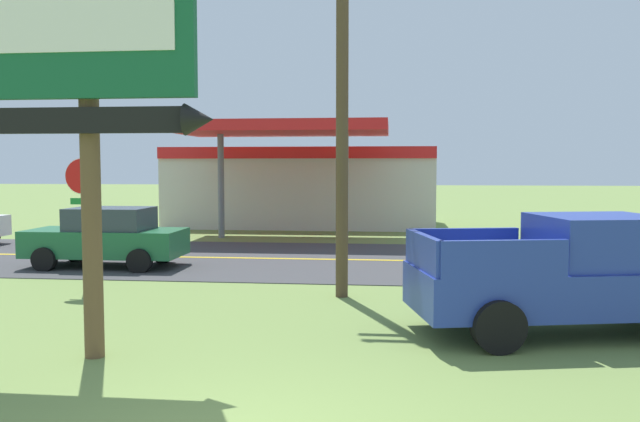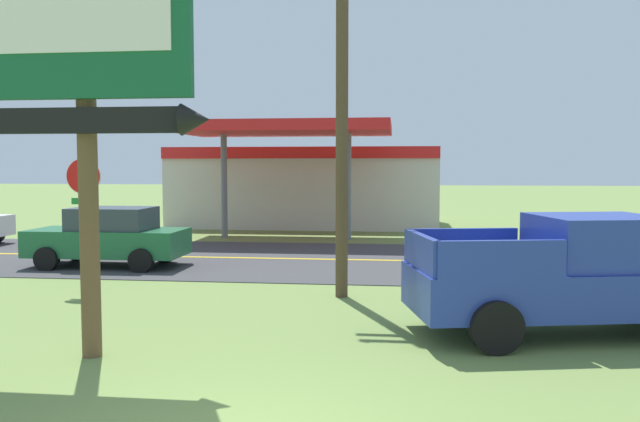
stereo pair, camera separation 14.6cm
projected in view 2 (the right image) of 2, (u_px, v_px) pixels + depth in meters
The scene contains 8 objects.
road_asphalt at pixel (340, 260), 19.12m from camera, with size 140.00×8.00×0.02m, color #3D3D3F.
road_centre_line at pixel (340, 259), 19.12m from camera, with size 126.00×0.20×0.01m, color gold.
motel_sign at pixel (86, 75), 9.05m from camera, with size 3.48×0.54×5.85m.
stop_sign at pixel (84, 200), 14.30m from camera, with size 0.80×0.08×2.95m.
utility_pole at pixel (342, 90), 13.49m from camera, with size 1.84×0.26×8.12m.
gas_station at pixel (306, 184), 30.33m from camera, with size 12.00×11.50×4.40m.
pickup_blue_parked_on_lawn at pixel (574, 276), 10.65m from camera, with size 5.50×3.04×1.96m.
car_green_mid_lane at pixel (109, 237), 17.82m from camera, with size 4.20×2.00×1.64m.
Camera 2 is at (1.68, -5.91, 2.77)m, focal length 36.45 mm.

